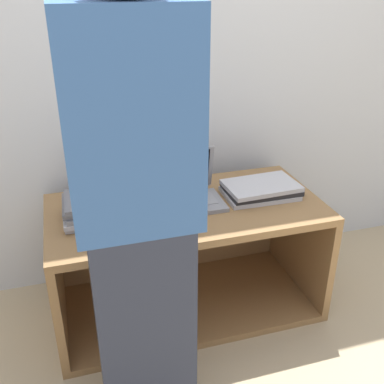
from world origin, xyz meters
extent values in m
plane|color=tan|center=(0.00, 0.00, 0.00)|extent=(12.00, 12.00, 0.00)
cube|color=silver|center=(0.00, 0.75, 1.20)|extent=(8.00, 0.05, 2.40)
cube|color=olive|center=(0.00, 0.32, 0.57)|extent=(1.30, 0.65, 0.04)
cube|color=olive|center=(0.00, 0.32, 0.02)|extent=(1.30, 0.65, 0.04)
cube|color=olive|center=(-0.63, 0.32, 0.30)|extent=(0.04, 0.65, 0.52)
cube|color=olive|center=(0.63, 0.32, 0.30)|extent=(0.04, 0.65, 0.52)
cube|color=olive|center=(0.00, 0.63, 0.30)|extent=(1.22, 0.04, 0.52)
cube|color=gray|center=(0.00, 0.32, 0.60)|extent=(0.35, 0.23, 0.02)
cube|color=gray|center=(0.00, 0.33, 0.61)|extent=(0.29, 0.12, 0.00)
cube|color=gray|center=(0.00, 0.46, 0.72)|extent=(0.35, 0.05, 0.22)
cube|color=black|center=(0.00, 0.46, 0.72)|extent=(0.31, 0.04, 0.20)
cube|color=#B7B7BC|center=(-0.38, 0.33, 0.60)|extent=(0.36, 0.24, 0.02)
cube|color=#B7B7BC|center=(-0.39, 0.32, 0.62)|extent=(0.35, 0.23, 0.02)
cube|color=gray|center=(-0.38, 0.33, 0.65)|extent=(0.36, 0.24, 0.02)
cube|color=slate|center=(-0.38, 0.33, 0.67)|extent=(0.36, 0.23, 0.02)
cube|color=slate|center=(-0.37, 0.32, 0.69)|extent=(0.35, 0.23, 0.02)
cube|color=#B7B7BC|center=(0.38, 0.33, 0.60)|extent=(0.36, 0.23, 0.02)
cube|color=#232326|center=(0.39, 0.33, 0.62)|extent=(0.35, 0.23, 0.02)
cube|color=#B7B7BC|center=(0.38, 0.33, 0.65)|extent=(0.36, 0.24, 0.02)
cube|color=#2D3342|center=(-0.32, -0.23, 0.42)|extent=(0.34, 0.20, 0.85)
cube|color=#38609E|center=(-0.32, -0.23, 1.19)|extent=(0.40, 0.20, 0.67)
cylinder|color=brown|center=(-0.48, 0.03, 1.42)|extent=(0.07, 0.32, 0.07)
cylinder|color=brown|center=(-0.16, 0.03, 1.42)|extent=(0.07, 0.32, 0.07)
camera|label=1|loc=(-0.51, -1.48, 1.59)|focal=42.00mm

